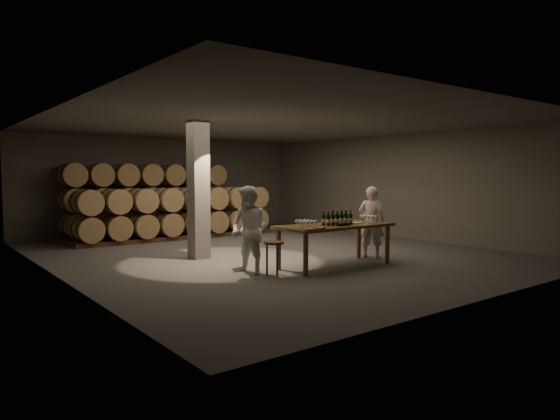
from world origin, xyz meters
TOP-DOWN VIEW (x-y plane):
  - room at (-1.80, 0.20)m, footprint 12.00×12.00m
  - tasting_table at (0.00, -2.50)m, footprint 2.60×1.10m
  - barrel_stack_back at (-0.96, 5.20)m, footprint 5.48×0.95m
  - barrel_stack_front at (-0.57, 3.80)m, footprint 6.26×0.95m
  - bottle_cluster at (0.04, -2.52)m, footprint 0.73×0.23m
  - lying_bottles at (-0.03, -2.80)m, footprint 0.44×0.07m
  - glass_cluster_left at (-0.90, -2.62)m, footprint 0.30×0.41m
  - glass_cluster_right at (0.95, -2.58)m, footprint 0.19×0.41m
  - plate at (0.58, -2.55)m, footprint 0.31×0.31m
  - notebook_near at (-0.83, -2.92)m, footprint 0.27×0.24m
  - notebook_corner at (-1.10, -2.91)m, footprint 0.23×0.28m
  - pen at (-0.69, -2.94)m, footprint 0.13×0.05m
  - stool at (-1.62, -2.49)m, footprint 0.40×0.40m
  - person_man at (1.50, -2.17)m, footprint 0.66×0.73m
  - person_woman at (-1.89, -2.05)m, footprint 0.85×0.98m

SIDE VIEW (x-z plane):
  - stool at x=-1.62m, z-range 0.21..0.88m
  - tasting_table at x=0.00m, z-range 0.35..1.25m
  - barrel_stack_front at x=-0.57m, z-range 0.04..1.61m
  - person_man at x=1.50m, z-range 0.00..1.69m
  - person_woman at x=-1.89m, z-range 0.00..1.74m
  - pen at x=-0.69m, z-range 0.90..0.91m
  - plate at x=0.58m, z-range 0.90..0.92m
  - notebook_corner at x=-1.10m, z-range 0.90..0.92m
  - notebook_near at x=-0.83m, z-range 0.90..0.93m
  - lying_bottles at x=-0.03m, z-range 0.90..0.97m
  - glass_cluster_left at x=-0.90m, z-range 0.93..1.09m
  - bottle_cluster at x=0.04m, z-range 0.85..1.17m
  - glass_cluster_right at x=0.95m, z-range 0.94..1.10m
  - barrel_stack_back at x=-0.96m, z-range 0.04..2.35m
  - room at x=-1.80m, z-range -4.40..7.60m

